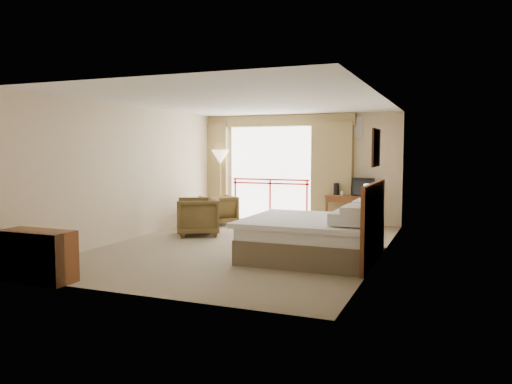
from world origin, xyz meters
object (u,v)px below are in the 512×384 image
at_px(table_lamp, 373,193).
at_px(dresser, 37,256).
at_px(bed, 315,236).
at_px(nightstand, 372,234).
at_px(desk, 351,202).
at_px(armchair_near, 198,235).
at_px(side_table, 197,214).
at_px(armchair_far, 219,224).
at_px(wastebasket, 328,223).
at_px(floor_lamp, 220,160).
at_px(tv, 364,187).

height_order(table_lamp, dresser, table_lamp).
xyz_separation_m(bed, nightstand, (0.77, 1.15, -0.10)).
height_order(table_lamp, desk, table_lamp).
xyz_separation_m(nightstand, dresser, (-3.95, -4.01, 0.07)).
xyz_separation_m(armchair_near, side_table, (-0.53, 0.91, 0.33)).
xyz_separation_m(armchair_far, side_table, (-0.25, -0.65, 0.33)).
xyz_separation_m(bed, table_lamp, (0.77, 1.20, 0.66)).
bearing_deg(dresser, desk, 61.34).
distance_m(nightstand, wastebasket, 2.37).
distance_m(table_lamp, armchair_near, 3.82).
xyz_separation_m(side_table, floor_lamp, (-0.13, 1.54, 1.23)).
height_order(table_lamp, side_table, table_lamp).
bearing_deg(dresser, armchair_far, 85.98).
bearing_deg(dresser, side_table, 88.84).
relative_size(nightstand, armchair_near, 0.64).
relative_size(bed, dresser, 1.99).
bearing_deg(tv, armchair_far, -145.69).
bearing_deg(side_table, bed, -32.46).
distance_m(armchair_far, armchair_near, 1.58).
height_order(nightstand, side_table, nightstand).
relative_size(desk, side_table, 2.35).
xyz_separation_m(table_lamp, side_table, (-4.20, 0.98, -0.70)).
xyz_separation_m(tv, side_table, (-3.60, -1.55, -0.62)).
xyz_separation_m(wastebasket, armchair_far, (-2.65, -0.29, -0.13)).
bearing_deg(armchair_near, side_table, -177.52).
bearing_deg(desk, dresser, -115.30).
height_order(armchair_near, dresser, dresser).
bearing_deg(dresser, table_lamp, 41.70).
bearing_deg(side_table, nightstand, -13.80).
bearing_deg(floor_lamp, tv, 0.12).
height_order(armchair_near, floor_lamp, floor_lamp).
bearing_deg(bed, nightstand, 56.46).
distance_m(table_lamp, armchair_far, 4.40).
height_order(table_lamp, floor_lamp, floor_lamp).
bearing_deg(armchair_far, wastebasket, 137.52).
height_order(nightstand, table_lamp, table_lamp).
bearing_deg(tv, wastebasket, -119.28).
distance_m(armchair_near, floor_lamp, 2.98).
xyz_separation_m(armchair_far, floor_lamp, (-0.38, 0.90, 1.56)).
height_order(tv, armchair_far, tv).
bearing_deg(bed, armchair_far, 138.35).
distance_m(armchair_near, side_table, 1.10).
height_order(floor_lamp, dresser, floor_lamp).
bearing_deg(desk, wastebasket, -121.15).
height_order(armchair_far, side_table, side_table).
xyz_separation_m(side_table, dresser, (0.26, -5.04, 0.03)).
xyz_separation_m(nightstand, wastebasket, (-1.30, 1.97, -0.15)).
bearing_deg(armchair_near, nightstand, 60.12).
distance_m(armchair_far, dresser, 5.70).
relative_size(table_lamp, desk, 0.54).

